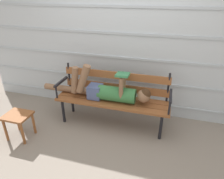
# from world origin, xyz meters

# --- Properties ---
(ground_plane) EXTENTS (12.00, 12.00, 0.00)m
(ground_plane) POSITION_xyz_m (0.00, 0.00, 0.00)
(ground_plane) COLOR gray
(house_siding) EXTENTS (5.01, 0.08, 2.28)m
(house_siding) POSITION_xyz_m (0.00, 0.64, 1.14)
(house_siding) COLOR #B2BCC6
(house_siding) RESTS_ON ground
(park_bench) EXTENTS (1.72, 0.43, 0.88)m
(park_bench) POSITION_xyz_m (-0.00, 0.20, 0.48)
(park_bench) COLOR brown
(park_bench) RESTS_ON ground
(reclining_person) EXTENTS (1.74, 0.26, 0.55)m
(reclining_person) POSITION_xyz_m (-0.07, 0.13, 0.58)
(reclining_person) COLOR #33703D
(footstool) EXTENTS (0.35, 0.31, 0.38)m
(footstool) POSITION_xyz_m (-1.18, -0.54, 0.30)
(footstool) COLOR brown
(footstool) RESTS_ON ground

